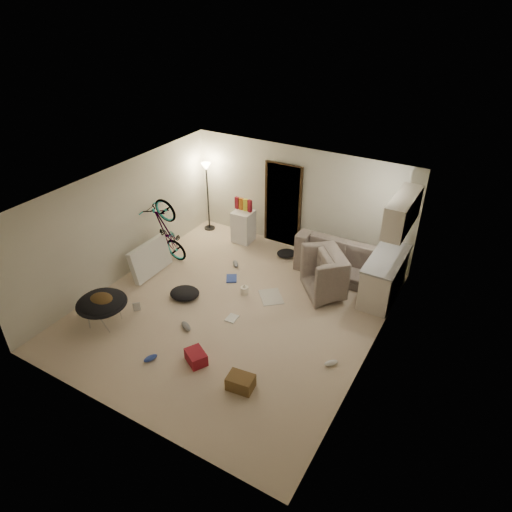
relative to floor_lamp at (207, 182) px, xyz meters
The scene contains 37 objects.
floor 3.81m from the floor_lamp, 47.83° to the right, with size 5.50×6.00×0.02m, color beige.
ceiling 3.77m from the floor_lamp, 47.83° to the right, with size 5.50×6.00×0.02m, color white.
wall_back 2.43m from the floor_lamp, ahead, with size 5.50×0.02×2.50m, color beige.
wall_front 6.15m from the floor_lamp, 67.02° to the right, with size 5.50×0.02×2.50m, color beige.
wall_left 2.67m from the floor_lamp, 97.74° to the right, with size 0.02×6.00×2.50m, color beige.
wall_right 5.80m from the floor_lamp, 27.18° to the right, with size 0.02×6.00×2.50m, color beige.
doorway 2.05m from the floor_lamp, ahead, with size 0.85×0.10×2.04m, color black.
door_trim 2.04m from the floor_lamp, ahead, with size 0.97×0.04×2.10m, color #302010.
floor_lamp is the anchor object (origin of this frame).
kitchen_counter 4.95m from the floor_lamp, ahead, with size 0.60×1.50×0.88m, color beige.
counter_top 4.89m from the floor_lamp, ahead, with size 0.64×1.54×0.04m, color gray.
kitchen_uppers 5.04m from the floor_lamp, ahead, with size 0.38×1.40×0.65m, color beige.
sofa 4.03m from the floor_lamp, ahead, with size 2.25×0.88×0.66m, color #333A33.
armchair 4.22m from the floor_lamp, 13.38° to the right, with size 1.09×0.95×0.71m, color #333A33.
bicycle 1.98m from the floor_lamp, 86.78° to the right, with size 0.59×1.68×0.88m, color black.
book_asset 3.96m from the floor_lamp, 78.89° to the right, with size 0.14×0.20×0.01m, color maroon.
mini_fridge 1.44m from the floor_lamp, ahead, with size 0.47×0.47×0.81m, color white.
snack_box_0 1.00m from the floor_lamp, ahead, with size 0.10×0.07×0.30m, color maroon.
snack_box_1 1.11m from the floor_lamp, ahead, with size 0.10×0.07×0.30m, color #C16118.
snack_box_2 1.23m from the floor_lamp, ahead, with size 0.10×0.07×0.30m, color yellow.
snack_box_3 1.35m from the floor_lamp, ahead, with size 0.10×0.07×0.30m, color maroon.
saucer_chair 4.34m from the floor_lamp, 82.97° to the right, with size 0.94×0.94×0.67m.
hoodie 4.34m from the floor_lamp, 82.35° to the right, with size 0.48×0.40×0.22m, color #4C351A.
sofa_drape 3.06m from the floor_lamp, ahead, with size 0.56×0.46×0.28m, color black.
tv_box 2.58m from the floor_lamp, 87.62° to the right, with size 0.13×1.12×0.74m, color silver.
drink_case_a 5.74m from the floor_lamp, 49.91° to the right, with size 0.42×0.30×0.24m, color brown.
drink_case_b 5.09m from the floor_lamp, 57.68° to the right, with size 0.39×0.28×0.22m, color maroon.
juicer 3.33m from the floor_lamp, 41.42° to the right, with size 0.17×0.17×0.24m.
newspaper 3.66m from the floor_lamp, 33.18° to the right, with size 0.44×0.57×0.01m, color beige.
book_blue 2.81m from the floor_lamp, 43.88° to the right, with size 0.23×0.31×0.03m, color #2E46A7.
book_white 4.06m from the floor_lamp, 48.57° to the right, with size 0.20×0.26×0.02m, color silver.
shoe_1 2.36m from the floor_lamp, 37.59° to the right, with size 0.28×0.11×0.10m, color slate.
shoe_2 5.10m from the floor_lamp, 66.99° to the right, with size 0.26×0.10×0.10m, color #2E46A7.
shoe_3 4.25m from the floor_lamp, 61.31° to the right, with size 0.30×0.12×0.11m, color slate.
shoe_4 5.76m from the floor_lamp, 33.35° to the right, with size 0.25×0.10×0.09m, color white.
clothes_lump_a 3.30m from the floor_lamp, 64.63° to the right, with size 0.61×0.53×0.20m, color black.
clothes_lump_b 2.71m from the floor_lamp, ahead, with size 0.45×0.40×0.14m, color black.
Camera 1 is at (4.03, -6.03, 5.67)m, focal length 32.00 mm.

